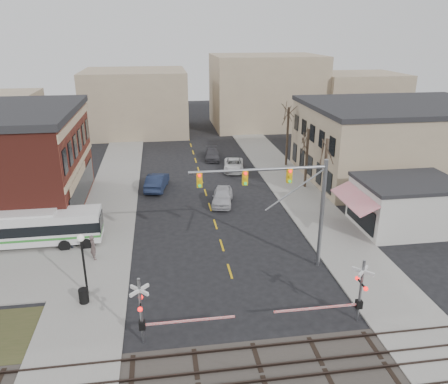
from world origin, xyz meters
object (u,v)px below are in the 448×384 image
at_px(rr_crossing_east, 353,292).
at_px(car_a, 222,196).
at_px(street_lamp, 82,252).
at_px(traffic_signal_mast, 287,194).
at_px(trash_bin, 84,296).
at_px(rr_crossing_west, 149,311).
at_px(pedestrian_far, 74,238).
at_px(car_c, 234,165).
at_px(transit_bus, 29,228).
at_px(car_d, 212,154).
at_px(pedestrian_near, 93,247).
at_px(car_b, 157,181).

distance_m(rr_crossing_east, car_a, 19.85).
bearing_deg(street_lamp, traffic_signal_mast, 6.49).
bearing_deg(rr_crossing_east, trash_bin, 165.64).
bearing_deg(rr_crossing_east, rr_crossing_west, -179.64).
height_order(traffic_signal_mast, pedestrian_far, traffic_signal_mast).
height_order(rr_crossing_east, car_c, rr_crossing_east).
relative_size(transit_bus, pedestrian_far, 7.33).
xyz_separation_m(traffic_signal_mast, rr_crossing_west, (-9.31, -6.55, -3.74)).
bearing_deg(car_d, trash_bin, -105.69).
xyz_separation_m(car_d, pedestrian_near, (-11.89, -25.23, 0.42)).
height_order(car_c, car_d, car_c).
distance_m(traffic_signal_mast, car_b, 20.58).
bearing_deg(car_d, car_a, -87.99).
bearing_deg(rr_crossing_west, car_c, 71.97).
xyz_separation_m(street_lamp, pedestrian_near, (-0.15, 4.63, -2.06)).
bearing_deg(traffic_signal_mast, street_lamp, -173.51).
bearing_deg(car_d, rr_crossing_west, -97.09).
bearing_deg(street_lamp, rr_crossing_west, -50.95).
relative_size(rr_crossing_west, pedestrian_far, 3.73).
distance_m(rr_crossing_west, car_c, 31.25).
bearing_deg(rr_crossing_east, pedestrian_near, 148.79).
distance_m(transit_bus, traffic_signal_mast, 20.12).
distance_m(street_lamp, car_d, 32.18).
xyz_separation_m(transit_bus, traffic_signal_mast, (18.73, -6.10, 4.09)).
bearing_deg(car_d, rr_crossing_east, -78.25).
distance_m(car_c, pedestrian_far, 23.68).
bearing_deg(pedestrian_far, car_c, -14.36).
distance_m(rr_crossing_east, car_d, 35.06).
bearing_deg(car_c, rr_crossing_east, -76.44).
bearing_deg(pedestrian_far, car_d, -3.71).
relative_size(car_b, car_c, 1.05).
bearing_deg(rr_crossing_west, car_b, 88.91).
relative_size(car_c, pedestrian_far, 3.31).
distance_m(car_b, car_d, 12.65).
distance_m(transit_bus, car_d, 28.05).
bearing_deg(traffic_signal_mast, trash_bin, -169.68).
relative_size(trash_bin, pedestrian_near, 0.49).
height_order(traffic_signal_mast, car_c, traffic_signal_mast).
relative_size(transit_bus, street_lamp, 2.61).
bearing_deg(transit_bus, trash_bin, -58.35).
height_order(traffic_signal_mast, car_b, traffic_signal_mast).
bearing_deg(transit_bus, rr_crossing_west, -53.34).
height_order(traffic_signal_mast, car_d, traffic_signal_mast).
relative_size(transit_bus, rr_crossing_west, 1.96).
distance_m(rr_crossing_west, car_d, 35.74).
bearing_deg(car_b, pedestrian_near, 83.47).
distance_m(car_d, pedestrian_far, 26.72).
height_order(traffic_signal_mast, pedestrian_near, traffic_signal_mast).
relative_size(car_c, car_d, 1.09).
bearing_deg(pedestrian_near, pedestrian_far, 14.25).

